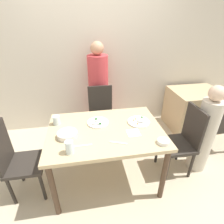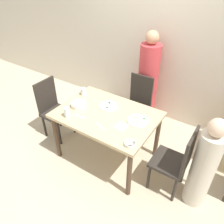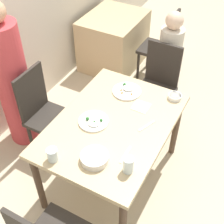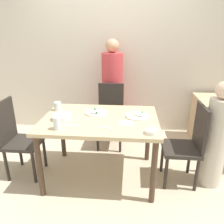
{
  "view_description": "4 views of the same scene",
  "coord_description": "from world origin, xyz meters",
  "px_view_note": "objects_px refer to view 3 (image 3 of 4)",
  "views": [
    {
      "loc": [
        -0.2,
        -1.63,
        1.89
      ],
      "look_at": [
        0.07,
        -0.04,
        1.0
      ],
      "focal_mm": 28.0,
      "sensor_mm": 36.0,
      "label": 1
    },
    {
      "loc": [
        1.33,
        -1.88,
        2.42
      ],
      "look_at": [
        0.08,
        0.01,
        0.81
      ],
      "focal_mm": 35.0,
      "sensor_mm": 36.0,
      "label": 2
    },
    {
      "loc": [
        -1.63,
        -0.87,
        2.6
      ],
      "look_at": [
        -0.02,
        -0.0,
        0.91
      ],
      "focal_mm": 50.0,
      "sensor_mm": 36.0,
      "label": 3
    },
    {
      "loc": [
        0.33,
        -2.25,
        1.69
      ],
      "look_at": [
        0.14,
        -0.05,
        0.86
      ],
      "focal_mm": 35.0,
      "sensor_mm": 36.0,
      "label": 4
    }
  ],
  "objects_px": {
    "plate_rice_adult": "(94,121)",
    "glass_water_tall": "(128,165)",
    "person_child": "(168,66)",
    "bowl_curry": "(95,158)",
    "person_adult": "(13,84)",
    "chair_child_spot": "(158,84)",
    "chair_adult_spot": "(44,111)"
  },
  "relations": [
    {
      "from": "bowl_curry",
      "to": "plate_rice_adult",
      "type": "xyz_separation_m",
      "value": [
        0.34,
        0.21,
        -0.02
      ]
    },
    {
      "from": "person_adult",
      "to": "person_child",
      "type": "xyz_separation_m",
      "value": [
        1.24,
        -1.16,
        -0.16
      ]
    },
    {
      "from": "person_child",
      "to": "glass_water_tall",
      "type": "relative_size",
      "value": 9.14
    },
    {
      "from": "person_child",
      "to": "glass_water_tall",
      "type": "height_order",
      "value": "person_child"
    },
    {
      "from": "chair_adult_spot",
      "to": "person_child",
      "type": "bearing_deg",
      "value": -33.63
    },
    {
      "from": "chair_child_spot",
      "to": "person_child",
      "type": "xyz_separation_m",
      "value": [
        0.29,
        -0.0,
        0.07
      ]
    },
    {
      "from": "person_adult",
      "to": "plate_rice_adult",
      "type": "distance_m",
      "value": 1.0
    },
    {
      "from": "chair_child_spot",
      "to": "bowl_curry",
      "type": "height_order",
      "value": "chair_child_spot"
    },
    {
      "from": "chair_adult_spot",
      "to": "person_child",
      "type": "relative_size",
      "value": 0.78
    },
    {
      "from": "plate_rice_adult",
      "to": "glass_water_tall",
      "type": "height_order",
      "value": "glass_water_tall"
    },
    {
      "from": "bowl_curry",
      "to": "plate_rice_adult",
      "type": "relative_size",
      "value": 0.83
    },
    {
      "from": "person_adult",
      "to": "bowl_curry",
      "type": "bearing_deg",
      "value": -110.78
    },
    {
      "from": "chair_adult_spot",
      "to": "glass_water_tall",
      "type": "bearing_deg",
      "value": -110.43
    },
    {
      "from": "chair_child_spot",
      "to": "glass_water_tall",
      "type": "xyz_separation_m",
      "value": [
        -1.37,
        -0.3,
        0.33
      ]
    },
    {
      "from": "person_adult",
      "to": "plate_rice_adult",
      "type": "relative_size",
      "value": 6.14
    },
    {
      "from": "chair_adult_spot",
      "to": "person_adult",
      "type": "bearing_deg",
      "value": 90.0
    },
    {
      "from": "person_child",
      "to": "plate_rice_adult",
      "type": "relative_size",
      "value": 4.76
    },
    {
      "from": "person_adult",
      "to": "person_child",
      "type": "distance_m",
      "value": 1.7
    },
    {
      "from": "glass_water_tall",
      "to": "plate_rice_adult",
      "type": "bearing_deg",
      "value": 57.07
    },
    {
      "from": "plate_rice_adult",
      "to": "glass_water_tall",
      "type": "relative_size",
      "value": 1.92
    },
    {
      "from": "bowl_curry",
      "to": "plate_rice_adult",
      "type": "distance_m",
      "value": 0.4
    },
    {
      "from": "plate_rice_adult",
      "to": "chair_adult_spot",
      "type": "bearing_deg",
      "value": 80.01
    },
    {
      "from": "chair_adult_spot",
      "to": "chair_child_spot",
      "type": "bearing_deg",
      "value": -41.05
    },
    {
      "from": "bowl_curry",
      "to": "plate_rice_adult",
      "type": "bearing_deg",
      "value": 32.02
    },
    {
      "from": "chair_child_spot",
      "to": "person_adult",
      "type": "height_order",
      "value": "person_adult"
    },
    {
      "from": "chair_child_spot",
      "to": "person_child",
      "type": "bearing_deg",
      "value": 90.0
    },
    {
      "from": "chair_child_spot",
      "to": "plate_rice_adult",
      "type": "bearing_deg",
      "value": -98.84
    },
    {
      "from": "person_child",
      "to": "plate_rice_adult",
      "type": "bearing_deg",
      "value": 173.04
    },
    {
      "from": "bowl_curry",
      "to": "glass_water_tall",
      "type": "relative_size",
      "value": 1.59
    },
    {
      "from": "person_child",
      "to": "bowl_curry",
      "type": "height_order",
      "value": "person_child"
    },
    {
      "from": "glass_water_tall",
      "to": "person_child",
      "type": "bearing_deg",
      "value": 10.39
    },
    {
      "from": "person_child",
      "to": "plate_rice_adult",
      "type": "xyz_separation_m",
      "value": [
        -1.36,
        0.17,
        0.21
      ]
    }
  ]
}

